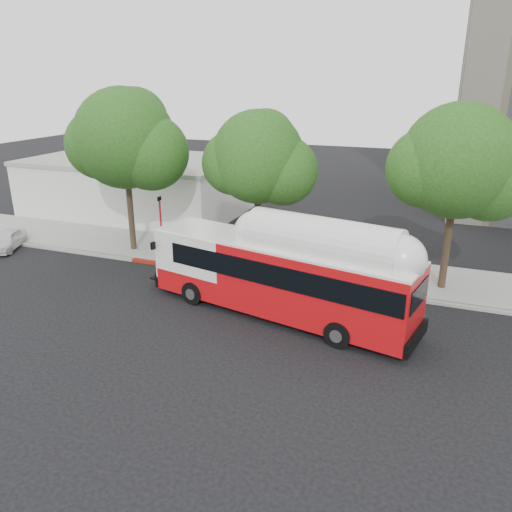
# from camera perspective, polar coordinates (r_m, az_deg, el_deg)

# --- Properties ---
(ground) EXTENTS (120.00, 120.00, 0.00)m
(ground) POSITION_cam_1_polar(r_m,az_deg,el_deg) (23.30, -2.65, -6.08)
(ground) COLOR black
(ground) RESTS_ON ground
(sidewalk) EXTENTS (60.00, 5.00, 0.15)m
(sidewalk) POSITION_cam_1_polar(r_m,az_deg,el_deg) (28.88, 2.38, -0.68)
(sidewalk) COLOR gray
(sidewalk) RESTS_ON ground
(curb_strip) EXTENTS (60.00, 0.30, 0.15)m
(curb_strip) POSITION_cam_1_polar(r_m,az_deg,el_deg) (26.58, 0.63, -2.51)
(curb_strip) COLOR gray
(curb_strip) RESTS_ON ground
(red_curb_segment) EXTENTS (10.00, 0.32, 0.16)m
(red_curb_segment) POSITION_cam_1_polar(r_m,az_deg,el_deg) (27.67, -5.23, -1.67)
(red_curb_segment) COLOR maroon
(red_curb_segment) RESTS_ON ground
(street_tree_left) EXTENTS (6.67, 5.80, 9.74)m
(street_tree_left) POSITION_cam_1_polar(r_m,az_deg,el_deg) (30.21, -13.97, 12.45)
(street_tree_left) COLOR #2D2116
(street_tree_left) RESTS_ON ground
(street_tree_mid) EXTENTS (5.75, 5.00, 8.62)m
(street_tree_mid) POSITION_cam_1_polar(r_m,az_deg,el_deg) (27.17, 1.05, 10.77)
(street_tree_mid) COLOR #2D2116
(street_tree_mid) RESTS_ON ground
(street_tree_right) EXTENTS (6.21, 5.40, 9.18)m
(street_tree_right) POSITION_cam_1_polar(r_m,az_deg,el_deg) (25.44, 23.03, 9.42)
(street_tree_right) COLOR #2D2116
(street_tree_right) RESTS_ON ground
(low_commercial_bldg) EXTENTS (16.20, 10.20, 4.25)m
(low_commercial_bldg) POSITION_cam_1_polar(r_m,az_deg,el_deg) (40.84, -13.28, 7.92)
(low_commercial_bldg) COLOR silver
(low_commercial_bldg) RESTS_ON ground
(transit_bus) EXTENTS (13.32, 5.23, 3.88)m
(transit_bus) POSITION_cam_1_polar(r_m,az_deg,el_deg) (22.01, 2.82, -2.50)
(transit_bus) COLOR red
(transit_bus) RESTS_ON ground
(parked_car) EXTENTS (3.78, 2.62, 1.19)m
(parked_car) POSITION_cam_1_polar(r_m,az_deg,el_deg) (34.74, -26.60, 1.65)
(parked_car) COLOR silver
(parked_car) RESTS_ON ground
(signal_pole) EXTENTS (0.11, 0.37, 3.90)m
(signal_pole) POSITION_cam_1_polar(r_m,az_deg,el_deg) (28.89, -10.77, 3.02)
(signal_pole) COLOR #AA1219
(signal_pole) RESTS_ON ground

